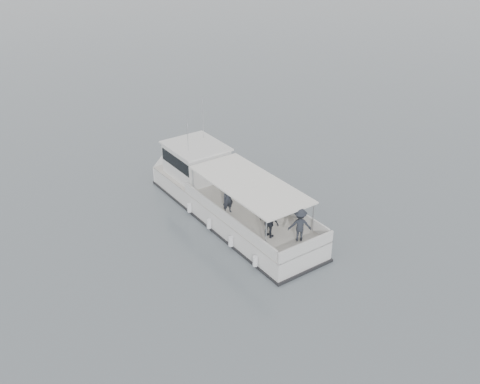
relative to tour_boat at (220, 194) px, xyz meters
The scene contains 2 objects.
ground 3.58m from the tour_boat, 14.68° to the left, with size 1400.00×1400.00×0.00m, color #515C60.
tour_boat is the anchor object (origin of this frame).
Camera 1 is at (11.66, -18.84, 13.56)m, focal length 40.00 mm.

